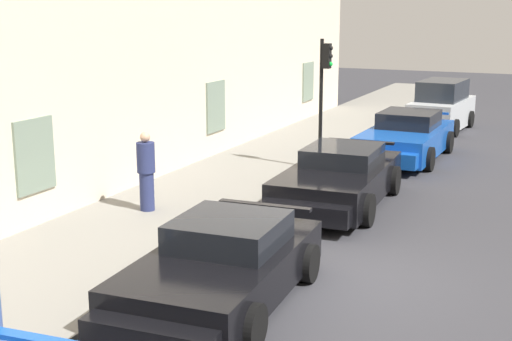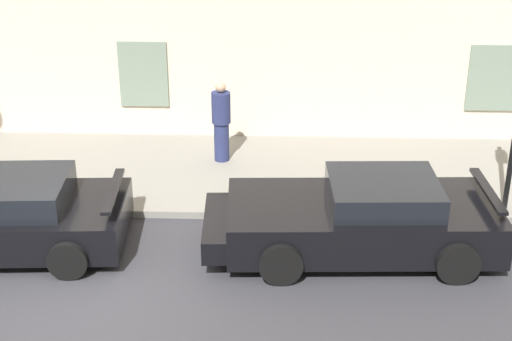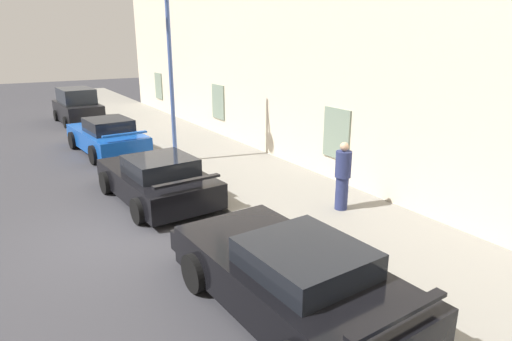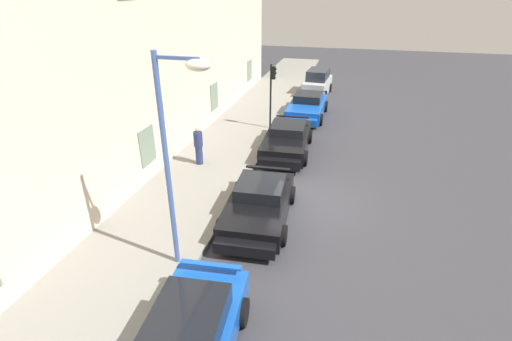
% 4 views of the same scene
% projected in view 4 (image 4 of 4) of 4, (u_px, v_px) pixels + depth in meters
% --- Properties ---
extents(ground_plane, '(80.00, 80.00, 0.00)m').
position_uv_depth(ground_plane, '(305.00, 201.00, 14.35)').
color(ground_plane, '#333338').
extents(sidewalk, '(60.00, 3.92, 0.14)m').
position_uv_depth(sidewalk, '(195.00, 185.00, 15.34)').
color(sidewalk, gray).
rests_on(sidewalk, ground).
extents(building_facade, '(38.94, 4.37, 13.39)m').
position_uv_depth(building_facade, '(79.00, 7.00, 13.27)').
color(building_facade, beige).
rests_on(building_facade, ground).
extents(sportscar_yellow_flank, '(4.68, 2.47, 1.28)m').
position_uv_depth(sportscar_yellow_flank, '(258.00, 206.00, 12.90)').
color(sportscar_yellow_flank, black).
rests_on(sportscar_yellow_flank, ground).
extents(sportscar_white_middle, '(5.01, 2.43, 1.32)m').
position_uv_depth(sportscar_white_middle, '(286.00, 141.00, 18.21)').
color(sportscar_white_middle, black).
rests_on(sportscar_white_middle, ground).
extents(sportscar_tail_end, '(4.96, 2.33, 1.39)m').
position_uv_depth(sportscar_tail_end, '(307.00, 108.00, 23.16)').
color(sportscar_tail_end, '#144CB2').
rests_on(sportscar_tail_end, ground).
extents(hatchback_distant, '(3.93, 2.02, 1.85)m').
position_uv_depth(hatchback_distant, '(318.00, 83.00, 28.01)').
color(hatchback_distant, '#B2B7BC').
rests_on(hatchback_distant, ground).
extents(traffic_light, '(0.22, 0.36, 3.53)m').
position_uv_depth(traffic_light, '(272.00, 85.00, 20.26)').
color(traffic_light, black).
rests_on(traffic_light, sidewalk).
extents(street_lamp, '(0.44, 1.42, 5.96)m').
position_uv_depth(street_lamp, '(178.00, 131.00, 9.11)').
color(street_lamp, '#3F5999').
rests_on(street_lamp, sidewalk).
extents(pedestrian_admiring, '(0.50, 0.50, 1.75)m').
position_uv_depth(pedestrian_admiring, '(198.00, 145.00, 16.65)').
color(pedestrian_admiring, navy).
rests_on(pedestrian_admiring, sidewalk).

